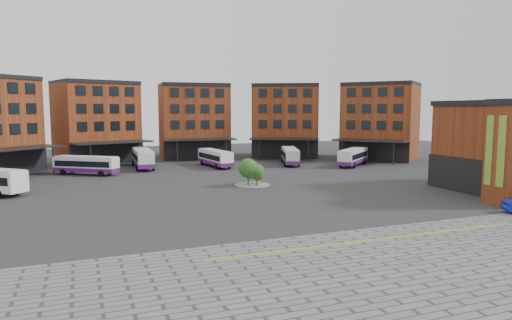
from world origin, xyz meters
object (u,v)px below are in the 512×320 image
object	(u,v)px
bus_b	(86,165)
bus_e	(290,156)
bus_d	(215,158)
bus_f	(353,157)
tree_island	(253,172)
bus_c	(143,158)

from	to	relation	value
bus_b	bus_e	size ratio (longest dim) A/B	0.90
bus_d	bus_f	size ratio (longest dim) A/B	1.09
bus_b	bus_d	world-z (taller)	bus_d
tree_island	bus_e	xyz separation A→B (m)	(13.95, 18.51, -0.25)
tree_island	bus_d	world-z (taller)	tree_island
bus_c	bus_d	bearing A→B (deg)	-10.53
tree_island	bus_d	bearing A→B (deg)	87.54
tree_island	bus_e	size ratio (longest dim) A/B	0.43
bus_b	bus_c	distance (m)	9.92
bus_c	bus_d	distance (m)	11.78
bus_b	bus_c	bearing A→B (deg)	-26.85
bus_d	tree_island	bearing A→B (deg)	-99.33
bus_f	bus_e	bearing A→B (deg)	-161.61
bus_d	bus_b	bearing A→B (deg)	179.55
tree_island	bus_d	xyz separation A→B (m)	(0.86, 20.09, -0.28)
bus_b	bus_d	xyz separation A→B (m)	(20.28, 2.28, 0.03)
tree_island	bus_f	size ratio (longest dim) A/B	0.47
bus_c	bus_d	world-z (taller)	bus_c
tree_island	bus_b	xyz separation A→B (m)	(-19.42, 17.81, -0.31)
bus_e	bus_f	distance (m)	10.78
bus_d	bus_f	xyz separation A→B (m)	(22.37, -7.06, 0.05)
bus_e	bus_c	bearing A→B (deg)	-169.25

